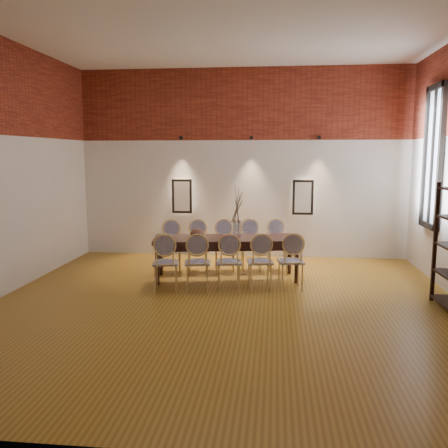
# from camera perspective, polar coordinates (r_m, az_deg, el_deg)

# --- Properties ---
(floor) EXTENTS (7.00, 7.00, 0.02)m
(floor) POSITION_cam_1_polar(r_m,az_deg,el_deg) (7.08, 0.08, -9.84)
(floor) COLOR olive
(floor) RESTS_ON ground
(ceiling) EXTENTS (7.00, 7.00, 0.02)m
(ceiling) POSITION_cam_1_polar(r_m,az_deg,el_deg) (6.96, 0.09, 23.42)
(ceiling) COLOR silver
(ceiling) RESTS_ON ground
(wall_back) EXTENTS (7.00, 0.10, 4.00)m
(wall_back) POSITION_cam_1_polar(r_m,az_deg,el_deg) (10.26, 2.20, 7.24)
(wall_back) COLOR silver
(wall_back) RESTS_ON ground
(wall_front) EXTENTS (7.00, 0.10, 4.00)m
(wall_front) POSITION_cam_1_polar(r_m,az_deg,el_deg) (3.22, -6.65, 4.69)
(wall_front) COLOR silver
(wall_front) RESTS_ON ground
(brick_band_back) EXTENTS (7.00, 0.02, 1.50)m
(brick_band_back) POSITION_cam_1_polar(r_m,az_deg,el_deg) (10.25, 2.22, 14.24)
(brick_band_back) COLOR maroon
(brick_band_back) RESTS_ON ground
(niche_left) EXTENTS (0.36, 0.06, 0.66)m
(niche_left) POSITION_cam_1_polar(r_m,az_deg,el_deg) (10.37, -5.05, 3.36)
(niche_left) COLOR #FFEAC6
(niche_left) RESTS_ON wall_back
(niche_right) EXTENTS (0.36, 0.06, 0.66)m
(niche_right) POSITION_cam_1_polar(r_m,az_deg,el_deg) (10.19, 9.46, 3.19)
(niche_right) COLOR #FFEAC6
(niche_right) RESTS_ON wall_back
(spot_fixture_left) EXTENTS (0.08, 0.10, 0.08)m
(spot_fixture_left) POSITION_cam_1_polar(r_m,az_deg,el_deg) (10.31, -5.17, 10.28)
(spot_fixture_left) COLOR black
(spot_fixture_left) RESTS_ON wall_back
(spot_fixture_mid) EXTENTS (0.08, 0.10, 0.08)m
(spot_fixture_mid) POSITION_cam_1_polar(r_m,az_deg,el_deg) (10.13, 3.32, 10.33)
(spot_fixture_mid) COLOR black
(spot_fixture_mid) RESTS_ON wall_back
(spot_fixture_right) EXTENTS (0.08, 0.10, 0.08)m
(spot_fixture_right) POSITION_cam_1_polar(r_m,az_deg,el_deg) (10.15, 11.36, 10.18)
(spot_fixture_right) COLOR black
(spot_fixture_right) RESTS_ON wall_back
(window_glass) EXTENTS (0.02, 0.78, 2.38)m
(window_glass) POSITION_cam_1_polar(r_m,az_deg,el_deg) (9.11, 23.93, 7.34)
(window_glass) COLOR silver
(window_glass) RESTS_ON wall_right
(window_frame) EXTENTS (0.08, 0.90, 2.50)m
(window_frame) POSITION_cam_1_polar(r_m,az_deg,el_deg) (9.11, 23.80, 7.34)
(window_frame) COLOR black
(window_frame) RESTS_ON wall_right
(window_mullion) EXTENTS (0.06, 0.06, 2.40)m
(window_mullion) POSITION_cam_1_polar(r_m,az_deg,el_deg) (9.11, 23.80, 7.34)
(window_mullion) COLOR black
(window_mullion) RESTS_ON wall_right
(dining_table) EXTENTS (2.64, 1.21, 0.75)m
(dining_table) POSITION_cam_1_polar(r_m,az_deg,el_deg) (8.43, 0.29, -4.15)
(dining_table) COLOR #321712
(dining_table) RESTS_ON floor
(chair_near_a) EXTENTS (0.50, 0.50, 0.94)m
(chair_near_a) POSITION_cam_1_polar(r_m,az_deg,el_deg) (7.74, -7.00, -4.62)
(chair_near_a) COLOR #D6B675
(chair_near_a) RESTS_ON floor
(chair_near_b) EXTENTS (0.50, 0.50, 0.94)m
(chair_near_b) POSITION_cam_1_polar(r_m,az_deg,el_deg) (7.72, -3.22, -4.60)
(chair_near_b) COLOR #D6B675
(chair_near_b) RESTS_ON floor
(chair_near_c) EXTENTS (0.50, 0.50, 0.94)m
(chair_near_c) POSITION_cam_1_polar(r_m,az_deg,el_deg) (7.73, 0.57, -4.57)
(chair_near_c) COLOR #D6B675
(chair_near_c) RESTS_ON floor
(chair_near_d) EXTENTS (0.50, 0.50, 0.94)m
(chair_near_d) POSITION_cam_1_polar(r_m,az_deg,el_deg) (7.78, 4.33, -4.52)
(chair_near_d) COLOR #D6B675
(chair_near_d) RESTS_ON floor
(chair_near_e) EXTENTS (0.50, 0.50, 0.94)m
(chair_near_e) POSITION_cam_1_polar(r_m,az_deg,el_deg) (7.86, 8.03, -4.44)
(chair_near_e) COLOR #D6B675
(chair_near_e) RESTS_ON floor
(chair_far_a) EXTENTS (0.50, 0.50, 0.94)m
(chair_far_a) POSITION_cam_1_polar(r_m,az_deg,el_deg) (9.09, -6.37, -2.66)
(chair_far_a) COLOR #D6B675
(chair_far_a) RESTS_ON floor
(chair_far_b) EXTENTS (0.50, 0.50, 0.94)m
(chair_far_b) POSITION_cam_1_polar(r_m,az_deg,el_deg) (9.07, -3.16, -2.65)
(chair_far_b) COLOR #D6B675
(chair_far_b) RESTS_ON floor
(chair_far_c) EXTENTS (0.50, 0.50, 0.94)m
(chair_far_c) POSITION_cam_1_polar(r_m,az_deg,el_deg) (9.08, 0.06, -2.62)
(chair_far_c) COLOR #D6B675
(chair_far_c) RESTS_ON floor
(chair_far_d) EXTENTS (0.50, 0.50, 0.94)m
(chair_far_d) POSITION_cam_1_polar(r_m,az_deg,el_deg) (9.12, 3.26, -2.59)
(chair_far_d) COLOR #D6B675
(chair_far_d) RESTS_ON floor
(chair_far_e) EXTENTS (0.50, 0.50, 0.94)m
(chair_far_e) POSITION_cam_1_polar(r_m,az_deg,el_deg) (9.19, 6.42, -2.54)
(chair_far_e) COLOR #D6B675
(chair_far_e) RESTS_ON floor
(vase) EXTENTS (0.14, 0.14, 0.30)m
(vase) POSITION_cam_1_polar(r_m,az_deg,el_deg) (8.34, 1.55, -0.61)
(vase) COLOR silver
(vase) RESTS_ON dining_table
(dried_branches) EXTENTS (0.50, 0.50, 0.70)m
(dried_branches) POSITION_cam_1_polar(r_m,az_deg,el_deg) (8.28, 1.57, 2.46)
(dried_branches) COLOR #4A3929
(dried_branches) RESTS_ON vase
(bowl) EXTENTS (0.24, 0.24, 0.18)m
(bowl) POSITION_cam_1_polar(r_m,az_deg,el_deg) (8.28, -3.25, -1.11)
(bowl) COLOR brown
(bowl) RESTS_ON dining_table
(book) EXTENTS (0.28, 0.22, 0.03)m
(book) POSITION_cam_1_polar(r_m,az_deg,el_deg) (8.35, 0.70, -1.54)
(book) COLOR #8D1471
(book) RESTS_ON dining_table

